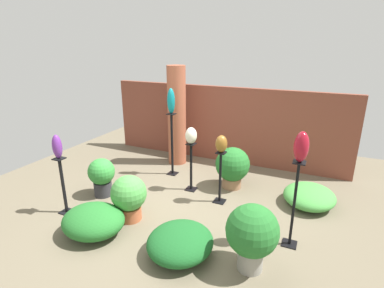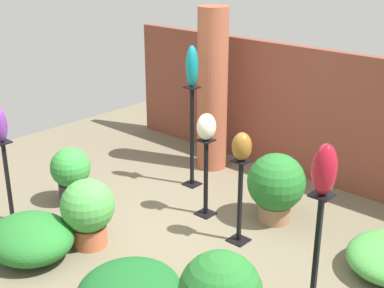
% 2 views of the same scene
% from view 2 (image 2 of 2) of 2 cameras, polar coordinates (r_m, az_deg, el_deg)
% --- Properties ---
extents(ground_plane, '(8.00, 8.00, 0.00)m').
position_cam_2_polar(ground_plane, '(5.85, -2.70, -9.99)').
color(ground_plane, '#6B604C').
extents(brick_wall_back, '(5.60, 0.12, 1.75)m').
position_cam_2_polar(brick_wall_back, '(7.25, 10.71, 3.46)').
color(brick_wall_back, brown).
rests_on(brick_wall_back, ground).
extents(brick_pillar, '(0.41, 0.41, 2.22)m').
position_cam_2_polar(brick_pillar, '(7.24, 2.19, 5.74)').
color(brick_pillar, '#9E5138').
rests_on(brick_pillar, ground).
extents(pedestal_teal, '(0.20, 0.20, 1.32)m').
position_cam_2_polar(pedestal_teal, '(6.81, 0.00, 0.31)').
color(pedestal_teal, black).
rests_on(pedestal_teal, ground).
extents(pedestal_violet, '(0.20, 0.20, 0.96)m').
position_cam_2_polar(pedestal_violet, '(6.34, -18.99, -4.23)').
color(pedestal_violet, black).
rests_on(pedestal_violet, ground).
extents(pedestal_ruby, '(0.20, 0.20, 1.24)m').
position_cam_2_polar(pedestal_ruby, '(4.42, 12.96, -13.09)').
color(pedestal_ruby, black).
rests_on(pedestal_ruby, ground).
extents(pedestal_ivory, '(0.20, 0.20, 0.93)m').
position_cam_2_polar(pedestal_ivory, '(6.13, 1.49, -4.01)').
color(pedestal_ivory, black).
rests_on(pedestal_ivory, ground).
extents(pedestal_bronze, '(0.20, 0.20, 0.93)m').
position_cam_2_polar(pedestal_bronze, '(5.62, 5.12, -6.55)').
color(pedestal_bronze, black).
rests_on(pedestal_bronze, ground).
extents(art_vase_teal, '(0.16, 0.15, 0.51)m').
position_cam_2_polar(art_vase_teal, '(6.53, 0.00, 8.29)').
color(art_vase_teal, '#0F727A').
rests_on(art_vase_teal, pedestal_teal).
extents(art_vase_violet, '(0.15, 0.15, 0.38)m').
position_cam_2_polar(art_vase_violet, '(6.08, -19.78, 1.94)').
color(art_vase_violet, '#6B2D8C').
rests_on(art_vase_violet, pedestal_violet).
extents(art_vase_ruby, '(0.19, 0.20, 0.40)m').
position_cam_2_polar(art_vase_ruby, '(4.01, 13.96, -2.65)').
color(art_vase_ruby, maroon).
rests_on(art_vase_ruby, pedestal_ruby).
extents(art_vase_ivory, '(0.21, 0.23, 0.30)m').
position_cam_2_polar(art_vase_ivory, '(5.89, 1.54, 1.85)').
color(art_vase_ivory, beige).
rests_on(art_vase_ivory, pedestal_ivory).
extents(art_vase_bronze, '(0.20, 0.21, 0.29)m').
position_cam_2_polar(art_vase_bronze, '(5.35, 5.34, -0.27)').
color(art_vase_bronze, brown).
rests_on(art_vase_bronze, pedestal_bronze).
extents(potted_plant_back_center, '(0.48, 0.48, 0.71)m').
position_cam_2_polar(potted_plant_back_center, '(6.56, -12.80, -3.00)').
color(potted_plant_back_center, '#2D2D33').
rests_on(potted_plant_back_center, ground).
extents(potted_plant_mid_left, '(0.65, 0.65, 0.81)m').
position_cam_2_polar(potted_plant_mid_left, '(6.06, 8.96, -4.32)').
color(potted_plant_mid_left, '#936B4C').
rests_on(potted_plant_mid_left, ground).
extents(potted_plant_walkway_edge, '(0.56, 0.56, 0.74)m').
position_cam_2_polar(potted_plant_walkway_edge, '(5.64, -11.05, -6.91)').
color(potted_plant_walkway_edge, '#B25B38').
rests_on(potted_plant_walkway_edge, ground).
extents(foliage_bed_east, '(0.94, 0.83, 0.42)m').
position_cam_2_polar(foliage_bed_east, '(5.67, -16.86, -9.58)').
color(foliage_bed_east, '#236B28').
rests_on(foliage_bed_east, ground).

